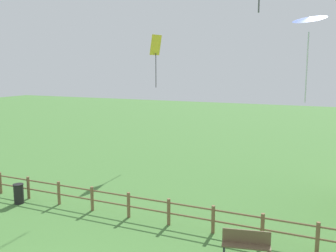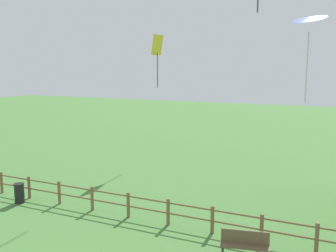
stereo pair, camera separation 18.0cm
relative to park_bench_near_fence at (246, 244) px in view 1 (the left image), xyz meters
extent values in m
cylinder|color=brown|center=(-12.79, 1.35, 0.06)|extent=(0.14, 0.14, 1.10)
cylinder|color=brown|center=(-10.92, 1.35, 0.06)|extent=(0.14, 0.14, 1.10)
cylinder|color=brown|center=(-9.06, 1.35, 0.06)|extent=(0.14, 0.14, 1.10)
cylinder|color=brown|center=(-7.19, 1.35, 0.06)|extent=(0.14, 0.14, 1.10)
cylinder|color=brown|center=(-5.32, 1.35, 0.06)|extent=(0.14, 0.14, 1.10)
cylinder|color=brown|center=(-3.45, 1.35, 0.06)|extent=(0.14, 0.14, 1.10)
cylinder|color=brown|center=(-1.58, 1.35, 0.06)|extent=(0.14, 0.14, 1.10)
cylinder|color=brown|center=(0.29, 1.35, 0.06)|extent=(0.14, 0.14, 1.10)
cylinder|color=brown|center=(2.16, 1.35, 0.06)|extent=(0.14, 0.14, 1.10)
cylinder|color=brown|center=(-4.38, 1.35, 0.44)|extent=(20.56, 0.07, 0.07)
cylinder|color=brown|center=(-4.38, 1.35, 0.00)|extent=(20.56, 0.07, 0.07)
cube|color=brown|center=(0.01, -0.07, -0.05)|extent=(1.65, 0.73, 0.05)
cube|color=brown|center=(-0.02, 0.11, 0.20)|extent=(1.58, 0.38, 0.46)
cube|color=#2D2D33|center=(-0.69, -0.22, -0.28)|extent=(0.13, 0.36, 0.41)
cylinder|color=black|center=(-10.87, 0.68, -0.04)|extent=(0.45, 0.45, 0.90)
cylinder|color=black|center=(-10.87, 0.68, 0.43)|extent=(0.48, 0.48, 0.04)
cube|color=yellow|center=(-9.18, 11.92, 7.39)|extent=(0.52, 1.04, 1.37)
cylinder|color=black|center=(-9.18, 11.92, 5.64)|extent=(0.05, 0.05, 2.37)
cone|color=blue|center=(1.32, 3.79, 7.69)|extent=(1.64, 1.62, 0.46)
cylinder|color=silver|center=(1.32, 3.79, 5.82)|extent=(0.05, 0.05, 2.71)
camera|label=1|loc=(2.45, -11.78, 5.81)|focal=40.00mm
camera|label=2|loc=(2.61, -11.70, 5.81)|focal=40.00mm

